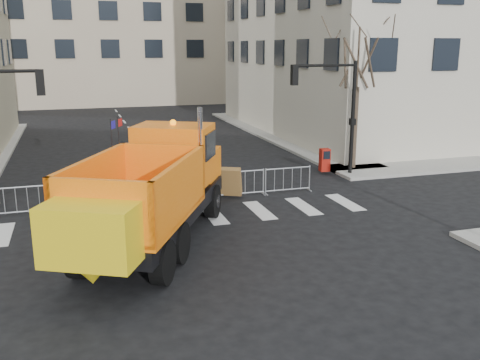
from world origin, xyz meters
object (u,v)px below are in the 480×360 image
object	(u,v)px
cop_b	(189,183)
newspaper_box	(325,160)
cop_c	(173,183)
cop_a	(172,183)
plow_truck	(152,188)
worker	(72,189)

from	to	relation	value
cop_b	newspaper_box	bearing A→B (deg)	-150.29
newspaper_box	cop_c	bearing A→B (deg)	-154.78
cop_a	cop_b	size ratio (longest dim) A/B	1.03
plow_truck	cop_b	world-z (taller)	plow_truck
cop_c	newspaper_box	distance (m)	8.59
plow_truck	newspaper_box	size ratio (longest dim) A/B	9.84
plow_truck	cop_b	distance (m)	4.54
cop_c	cop_b	bearing A→B (deg)	116.99
cop_a	cop_b	xyz separation A→B (m)	(0.63, 0.00, -0.03)
plow_truck	cop_a	size ratio (longest dim) A/B	5.86
newspaper_box	cop_a	bearing A→B (deg)	-154.83
plow_truck	worker	world-z (taller)	plow_truck
cop_c	worker	size ratio (longest dim) A/B	1.08
cop_b	plow_truck	bearing A→B (deg)	70.29
cop_a	cop_b	distance (m)	0.63
plow_truck	cop_b	xyz separation A→B (m)	(1.96, 3.98, -0.95)
newspaper_box	cop_b	bearing A→B (deg)	-153.16
cop_b	cop_c	distance (m)	0.62
newspaper_box	plow_truck	bearing A→B (deg)	-138.94
cop_a	cop_b	bearing A→B (deg)	156.82
cop_a	newspaper_box	xyz separation A→B (m)	(8.00, 3.17, -0.22)
plow_truck	cop_c	world-z (taller)	plow_truck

